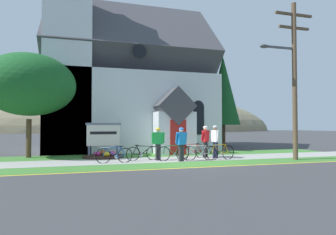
{
  "coord_description": "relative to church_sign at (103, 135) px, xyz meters",
  "views": [
    {
      "loc": [
        -4.75,
        -12.55,
        1.76
      ],
      "look_at": [
        -0.42,
        2.78,
        2.21
      ],
      "focal_mm": 29.93,
      "sensor_mm": 36.0,
      "label": 1
    }
  ],
  "objects": [
    {
      "name": "distant_hill",
      "position": [
        7.04,
        69.75,
        -1.21
      ],
      "size": [
        102.27,
        41.74,
        24.86
      ],
      "primitive_type": "ellipsoid",
      "color": "#847A5B",
      "rests_on": "ground"
    },
    {
      "name": "bicycle_green",
      "position": [
        4.61,
        -1.88,
        -0.83
      ],
      "size": [
        1.78,
        0.17,
        0.81
      ],
      "color": "black",
      "rests_on": "ground"
    },
    {
      "name": "bicycle_white",
      "position": [
        0.38,
        -2.78,
        -0.84
      ],
      "size": [
        1.73,
        0.13,
        0.81
      ],
      "color": "black",
      "rests_on": "ground"
    },
    {
      "name": "ground",
      "position": [
        3.97,
        0.41,
        -1.21
      ],
      "size": [
        140.0,
        140.0,
        0.0
      ],
      "primitive_type": "plane",
      "color": "#3D3D3F"
    },
    {
      "name": "yard_deciduous_tree",
      "position": [
        -3.97,
        0.76,
        2.79
      ],
      "size": [
        4.94,
        4.94,
        5.72
      ],
      "color": "#4C3823",
      "rests_on": "ground"
    },
    {
      "name": "church_building",
      "position": [
        1.88,
        5.48,
        3.67
      ],
      "size": [
        12.06,
        10.63,
        13.63
      ],
      "color": "silver",
      "rests_on": "ground"
    },
    {
      "name": "church_lawn",
      "position": [
        2.28,
        0.2,
        -1.21
      ],
      "size": [
        24.0,
        2.45,
        0.01
      ],
      "primitive_type": "cube",
      "color": "#427F33",
      "rests_on": "ground"
    },
    {
      "name": "flower_bed",
      "position": [
        0.01,
        -0.27,
        -1.13
      ],
      "size": [
        2.24,
        2.24,
        0.34
      ],
      "color": "#382319",
      "rests_on": "ground"
    },
    {
      "name": "sidewalk_slab",
      "position": [
        2.28,
        -2.19,
        -1.21
      ],
      "size": [
        32.0,
        2.32,
        0.01
      ],
      "primitive_type": "cube",
      "color": "#A8A59E",
      "rests_on": "ground"
    },
    {
      "name": "utility_pole",
      "position": [
        9.33,
        -4.08,
        3.3
      ],
      "size": [
        3.12,
        0.28,
        8.14
      ],
      "color": "brown",
      "rests_on": "ground"
    },
    {
      "name": "bicycle_red",
      "position": [
        5.72,
        -3.04,
        -0.83
      ],
      "size": [
        1.72,
        0.39,
        0.86
      ],
      "color": "black",
      "rests_on": "ground"
    },
    {
      "name": "cyclist_in_blue_jersey",
      "position": [
        2.57,
        -2.43,
        -0.25
      ],
      "size": [
        0.65,
        0.27,
        1.65
      ],
      "color": "#2D2D33",
      "rests_on": "ground"
    },
    {
      "name": "bicycle_silver",
      "position": [
        4.62,
        -2.93,
        -0.83
      ],
      "size": [
        1.81,
        0.19,
        0.82
      ],
      "color": "black",
      "rests_on": "ground"
    },
    {
      "name": "cyclist_in_green_jersey",
      "position": [
        3.57,
        -3.12,
        -0.24
      ],
      "size": [
        0.63,
        0.4,
        1.66
      ],
      "color": "#2D2D33",
      "rests_on": "ground"
    },
    {
      "name": "bicycle_yellow",
      "position": [
        3.31,
        -2.64,
        -0.83
      ],
      "size": [
        1.77,
        0.23,
        0.82
      ],
      "color": "black",
      "rests_on": "ground"
    },
    {
      "name": "cyclist_in_orange_jersey",
      "position": [
        5.41,
        -1.84,
        -0.19
      ],
      "size": [
        0.59,
        0.52,
        1.74
      ],
      "color": "#2D2D33",
      "rests_on": "ground"
    },
    {
      "name": "curb_paint_stripe",
      "position": [
        2.28,
        -5.17,
        -1.21
      ],
      "size": [
        28.0,
        0.16,
        0.01
      ],
      "primitive_type": "cube",
      "color": "yellow",
      "rests_on": "ground"
    },
    {
      "name": "roadside_conifer",
      "position": [
        10.26,
        5.57,
        3.54
      ],
      "size": [
        2.88,
        2.88,
        7.73
      ],
      "color": "#4C3823",
      "rests_on": "ground"
    },
    {
      "name": "cyclist_in_red_jersey",
      "position": [
        5.77,
        -2.31,
        -0.17
      ],
      "size": [
        0.32,
        0.78,
        1.76
      ],
      "color": "#191E38",
      "rests_on": "ground"
    },
    {
      "name": "grass_verge",
      "position": [
        2.28,
        -4.18,
        -1.21
      ],
      "size": [
        32.0,
        1.67,
        0.01
      ],
      "primitive_type": "cube",
      "color": "#427F33",
      "rests_on": "ground"
    },
    {
      "name": "bicycle_black",
      "position": [
        1.85,
        -2.15,
        -0.84
      ],
      "size": [
        1.76,
        0.28,
        0.81
      ],
      "color": "black",
      "rests_on": "ground"
    },
    {
      "name": "church_sign",
      "position": [
        0.0,
        0.0,
        0.0
      ],
      "size": [
        1.95,
        0.16,
        1.91
      ],
      "color": "slate",
      "rests_on": "ground"
    }
  ]
}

